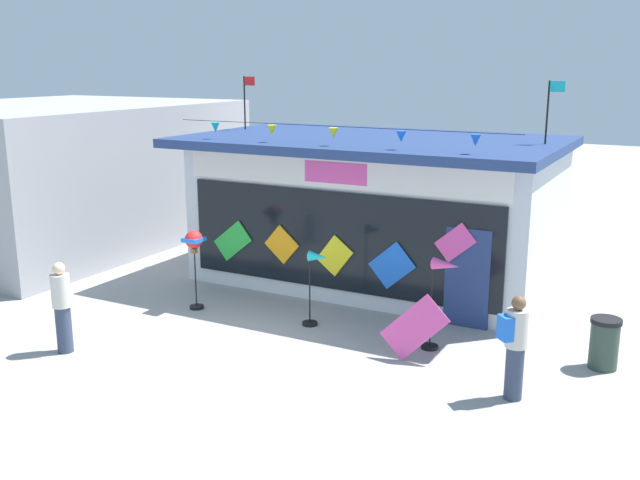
# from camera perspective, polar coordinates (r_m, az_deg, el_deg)

# --- Properties ---
(ground_plane) EXTENTS (80.00, 80.00, 0.00)m
(ground_plane) POSITION_cam_1_polar(r_m,az_deg,el_deg) (13.31, -8.54, -8.89)
(ground_plane) COLOR #9E9B99
(kite_shop_building) EXTENTS (8.41, 5.25, 4.79)m
(kite_shop_building) POSITION_cam_1_polar(r_m,az_deg,el_deg) (17.21, 4.58, 2.53)
(kite_shop_building) COLOR silver
(kite_shop_building) RESTS_ON ground_plane
(wind_spinner_far_left) EXTENTS (0.38, 0.38, 1.71)m
(wind_spinner_far_left) POSITION_cam_1_polar(r_m,az_deg,el_deg) (15.33, -9.92, -0.42)
(wind_spinner_far_left) COLOR black
(wind_spinner_far_left) RESTS_ON ground_plane
(wind_spinner_left) EXTENTS (0.53, 0.31, 1.54)m
(wind_spinner_left) POSITION_cam_1_polar(r_m,az_deg,el_deg) (14.15, -0.38, -2.75)
(wind_spinner_left) COLOR black
(wind_spinner_left) RESTS_ON ground_plane
(wind_spinner_center_left) EXTENTS (0.65, 0.32, 1.74)m
(wind_spinner_center_left) POSITION_cam_1_polar(r_m,az_deg,el_deg) (13.07, 9.61, -3.31)
(wind_spinner_center_left) COLOR black
(wind_spinner_center_left) RESTS_ON ground_plane
(person_near_camera) EXTENTS (0.34, 0.34, 1.68)m
(person_near_camera) POSITION_cam_1_polar(r_m,az_deg,el_deg) (13.76, -19.71, -5.00)
(person_near_camera) COLOR #333D56
(person_near_camera) RESTS_ON ground_plane
(person_mid_plaza) EXTENTS (0.46, 0.46, 1.68)m
(person_mid_plaza) POSITION_cam_1_polar(r_m,az_deg,el_deg) (11.57, 15.14, -8.04)
(person_mid_plaza) COLOR #333D56
(person_mid_plaza) RESTS_ON ground_plane
(trash_bin) EXTENTS (0.52, 0.52, 0.90)m
(trash_bin) POSITION_cam_1_polar(r_m,az_deg,el_deg) (13.34, 21.54, -7.59)
(trash_bin) COLOR #2D4238
(trash_bin) RESTS_ON ground_plane
(display_kite_on_ground) EXTENTS (1.22, 0.27, 1.22)m
(display_kite_on_ground) POSITION_cam_1_polar(r_m,az_deg,el_deg) (12.80, 7.48, -6.86)
(display_kite_on_ground) COLOR #EA4CA3
(display_kite_on_ground) RESTS_ON ground_plane
(neighbour_building) EXTENTS (7.70, 9.27, 3.97)m
(neighbour_building) POSITION_cam_1_polar(r_m,az_deg,el_deg) (22.72, -20.28, 5.05)
(neighbour_building) COLOR #99999E
(neighbour_building) RESTS_ON ground_plane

